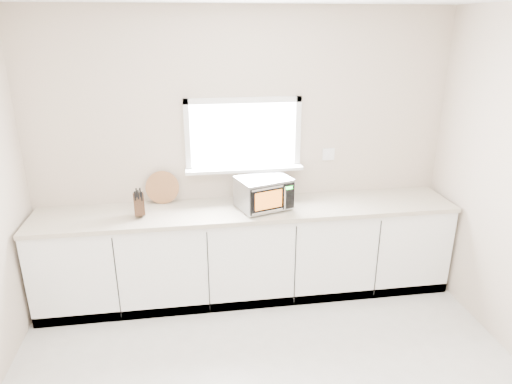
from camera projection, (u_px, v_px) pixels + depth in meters
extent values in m
cube|color=beige|center=(243.00, 155.00, 4.39)|extent=(4.00, 0.02, 2.70)
cube|color=white|center=(243.00, 135.00, 4.31)|extent=(1.00, 0.02, 0.60)
cube|color=white|center=(244.00, 169.00, 4.36)|extent=(1.12, 0.16, 0.03)
cube|color=white|center=(243.00, 100.00, 4.18)|extent=(1.10, 0.04, 0.05)
cube|color=white|center=(244.00, 168.00, 4.41)|extent=(1.10, 0.04, 0.05)
cube|color=white|center=(187.00, 137.00, 4.22)|extent=(0.05, 0.04, 0.70)
cube|color=white|center=(298.00, 133.00, 4.37)|extent=(0.05, 0.04, 0.70)
cube|color=white|center=(328.00, 154.00, 4.51)|extent=(0.12, 0.01, 0.12)
cube|color=white|center=(248.00, 253.00, 4.43)|extent=(3.92, 0.60, 0.88)
cube|color=#B4AB95|center=(248.00, 210.00, 4.26)|extent=(3.92, 0.64, 0.04)
cylinder|color=black|center=(251.00, 216.00, 4.06)|extent=(0.02, 0.02, 0.01)
cylinder|color=black|center=(239.00, 206.00, 4.29)|extent=(0.02, 0.02, 0.01)
cylinder|color=black|center=(289.00, 209.00, 4.22)|extent=(0.02, 0.02, 0.01)
cylinder|color=black|center=(274.00, 199.00, 4.45)|extent=(0.02, 0.02, 0.01)
cube|color=#AFB2B7|center=(263.00, 193.00, 4.20)|extent=(0.54, 0.47, 0.27)
cube|color=black|center=(273.00, 199.00, 4.05)|extent=(0.42, 0.15, 0.24)
cube|color=orange|center=(269.00, 200.00, 4.03)|extent=(0.26, 0.09, 0.16)
cylinder|color=silver|center=(285.00, 198.00, 4.08)|extent=(0.02, 0.02, 0.21)
cube|color=black|center=(288.00, 196.00, 4.12)|extent=(0.11, 0.04, 0.24)
cube|color=#19FF33|center=(289.00, 188.00, 4.08)|extent=(0.07, 0.03, 0.03)
cube|color=silver|center=(264.00, 178.00, 4.16)|extent=(0.54, 0.47, 0.01)
cube|color=#402917|center=(139.00, 204.00, 4.04)|extent=(0.11, 0.20, 0.23)
cube|color=black|center=(135.00, 196.00, 3.96)|extent=(0.02, 0.04, 0.08)
cube|color=black|center=(138.00, 195.00, 3.97)|extent=(0.02, 0.04, 0.08)
cube|color=black|center=(142.00, 196.00, 3.98)|extent=(0.02, 0.04, 0.08)
cube|color=black|center=(136.00, 193.00, 3.96)|extent=(0.02, 0.04, 0.08)
cube|color=black|center=(140.00, 192.00, 3.96)|extent=(0.02, 0.04, 0.08)
cylinder|color=#905E38|center=(162.00, 187.00, 4.32)|extent=(0.31, 0.08, 0.31)
cylinder|color=#AFB2B7|center=(286.00, 192.00, 4.43)|extent=(0.11, 0.11, 0.16)
cylinder|color=black|center=(286.00, 183.00, 4.40)|extent=(0.11, 0.11, 0.04)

